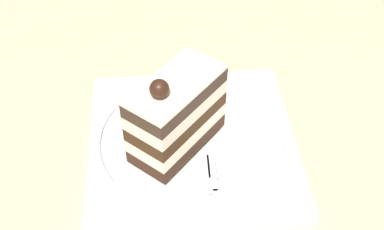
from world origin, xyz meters
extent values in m
plane|color=tan|center=(0.00, 0.00, 0.00)|extent=(2.40, 2.40, 0.00)
cube|color=white|center=(0.01, 0.01, 0.01)|extent=(0.23, 0.23, 0.01)
torus|color=white|center=(0.01, 0.01, 0.01)|extent=(0.22, 0.22, 0.01)
cube|color=black|center=(0.03, 0.02, 0.03)|extent=(0.11, 0.11, 0.02)
cube|color=#F5E1BF|center=(0.03, 0.02, 0.04)|extent=(0.11, 0.11, 0.02)
cube|color=#361E0C|center=(0.03, 0.02, 0.06)|extent=(0.11, 0.11, 0.02)
cube|color=#F9DDC0|center=(0.03, 0.02, 0.07)|extent=(0.11, 0.11, 0.02)
cube|color=#35241A|center=(0.03, 0.02, 0.09)|extent=(0.11, 0.11, 0.02)
cube|color=beige|center=(0.03, 0.02, 0.10)|extent=(0.11, 0.11, 0.00)
sphere|color=black|center=(0.04, 0.03, 0.11)|extent=(0.02, 0.02, 0.02)
cube|color=silver|center=(0.00, 0.13, 0.02)|extent=(0.01, 0.08, 0.00)
cube|color=silver|center=(0.00, 0.08, 0.02)|extent=(0.01, 0.02, 0.00)
cube|color=silver|center=(-0.01, 0.06, 0.02)|extent=(0.00, 0.03, 0.00)
cube|color=silver|center=(-0.01, 0.06, 0.02)|extent=(0.00, 0.03, 0.00)
cube|color=silver|center=(0.00, 0.06, 0.02)|extent=(0.00, 0.03, 0.00)
cube|color=silver|center=(0.00, 0.06, 0.02)|extent=(0.00, 0.03, 0.00)
camera|label=1|loc=(0.06, 0.37, 0.41)|focal=46.41mm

